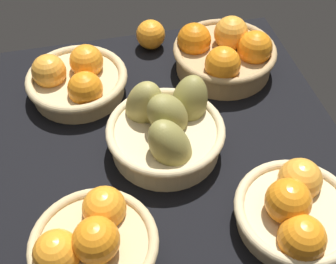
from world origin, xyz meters
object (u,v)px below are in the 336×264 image
object	(u,v)px
basket_near_left	(296,211)
basket_far_left	(92,244)
basket_near_right	(224,53)
basket_far_right	(76,80)
basket_center_pears	(166,128)
loose_orange_front_gap	(151,35)

from	to	relation	value
basket_near_left	basket_far_left	bearing A→B (deg)	88.00
basket_far_left	basket_near_right	bearing A→B (deg)	-40.38
basket_far_right	basket_center_pears	xyz separation A→B (cm)	(-20.32, -16.36, 1.17)
basket_near_left	basket_center_pears	distance (cm)	29.33
basket_far_right	loose_orange_front_gap	bearing A→B (deg)	-55.81
basket_near_right	loose_orange_front_gap	size ratio (longest dim) A/B	3.31
basket_near_right	loose_orange_front_gap	world-z (taller)	basket_near_right
basket_far_left	loose_orange_front_gap	size ratio (longest dim) A/B	2.86
basket_near_right	basket_center_pears	size ratio (longest dim) A/B	1.00
basket_center_pears	basket_near_right	bearing A→B (deg)	-42.47
basket_center_pears	loose_orange_front_gap	bearing A→B (deg)	-6.11
basket_near_left	basket_near_right	bearing A→B (deg)	-1.34
basket_near_right	loose_orange_front_gap	bearing A→B (deg)	48.98
basket_near_left	basket_far_left	world-z (taller)	basket_far_left
basket_near_left	basket_far_left	distance (cm)	35.28
basket_near_right	basket_far_right	distance (cm)	35.27
basket_far_left	loose_orange_front_gap	xyz separation A→B (cm)	(55.92, -21.02, -1.00)
loose_orange_front_gap	basket_center_pears	bearing A→B (deg)	173.89
basket_far_left	loose_orange_front_gap	bearing A→B (deg)	-20.60
basket_near_right	basket_near_left	bearing A→B (deg)	178.66
basket_near_left	basket_near_right	size ratio (longest dim) A/B	0.89
basket_far_left	basket_far_right	bearing A→B (deg)	-1.39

